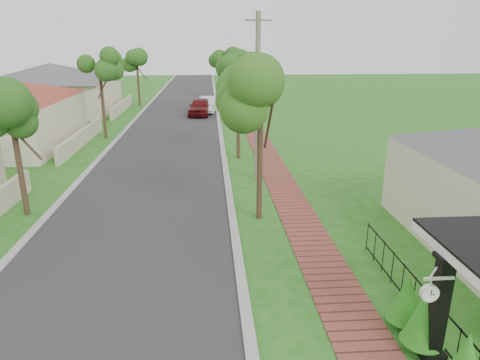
{
  "coord_description": "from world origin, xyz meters",
  "views": [
    {
      "loc": [
        -0.17,
        -8.36,
        6.62
      ],
      "look_at": [
        0.96,
        7.24,
        1.5
      ],
      "focal_mm": 32.0,
      "sensor_mm": 36.0,
      "label": 1
    }
  ],
  "objects_px": {
    "near_tree": "(261,98)",
    "station_clock": "(430,292)",
    "porch_post": "(438,314)",
    "parked_car_white": "(208,105)",
    "utility_pole": "(257,99)",
    "parked_car_red": "(200,107)"
  },
  "relations": [
    {
      "from": "porch_post",
      "to": "near_tree",
      "type": "height_order",
      "value": "near_tree"
    },
    {
      "from": "parked_car_white",
      "to": "utility_pole",
      "type": "distance_m",
      "value": 21.65
    },
    {
      "from": "porch_post",
      "to": "near_tree",
      "type": "relative_size",
      "value": 0.43
    },
    {
      "from": "porch_post",
      "to": "near_tree",
      "type": "xyz_separation_m",
      "value": [
        -2.86,
        8.0,
        3.55
      ]
    },
    {
      "from": "near_tree",
      "to": "parked_car_red",
      "type": "bearing_deg",
      "value": 96.29
    },
    {
      "from": "near_tree",
      "to": "station_clock",
      "type": "bearing_deg",
      "value": -74.21
    },
    {
      "from": "near_tree",
      "to": "utility_pole",
      "type": "relative_size",
      "value": 0.74
    },
    {
      "from": "porch_post",
      "to": "station_clock",
      "type": "height_order",
      "value": "porch_post"
    },
    {
      "from": "near_tree",
      "to": "station_clock",
      "type": "relative_size",
      "value": 9.13
    },
    {
      "from": "porch_post",
      "to": "station_clock",
      "type": "relative_size",
      "value": 3.93
    },
    {
      "from": "porch_post",
      "to": "parked_car_white",
      "type": "xyz_separation_m",
      "value": [
        -4.81,
        34.14,
        -0.39
      ]
    },
    {
      "from": "utility_pole",
      "to": "station_clock",
      "type": "distance_m",
      "value": 13.57
    },
    {
      "from": "parked_car_red",
      "to": "near_tree",
      "type": "height_order",
      "value": "near_tree"
    },
    {
      "from": "porch_post",
      "to": "utility_pole",
      "type": "height_order",
      "value": "utility_pole"
    },
    {
      "from": "parked_car_red",
      "to": "station_clock",
      "type": "distance_m",
      "value": 33.2
    },
    {
      "from": "near_tree",
      "to": "station_clock",
      "type": "height_order",
      "value": "near_tree"
    },
    {
      "from": "porch_post",
      "to": "parked_car_white",
      "type": "distance_m",
      "value": 34.47
    },
    {
      "from": "near_tree",
      "to": "station_clock",
      "type": "distance_m",
      "value": 9.14
    },
    {
      "from": "station_clock",
      "to": "utility_pole",
      "type": "bearing_deg",
      "value": 98.35
    },
    {
      "from": "parked_car_white",
      "to": "utility_pole",
      "type": "bearing_deg",
      "value": -75.71
    },
    {
      "from": "parked_car_white",
      "to": "utility_pole",
      "type": "xyz_separation_m",
      "value": [
        2.38,
        -21.27,
        3.27
      ]
    },
    {
      "from": "near_tree",
      "to": "station_clock",
      "type": "xyz_separation_m",
      "value": [
        2.38,
        -8.4,
        -2.72
      ]
    }
  ]
}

